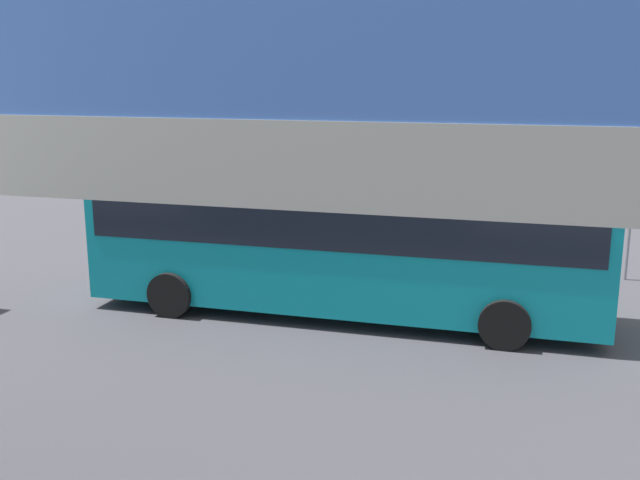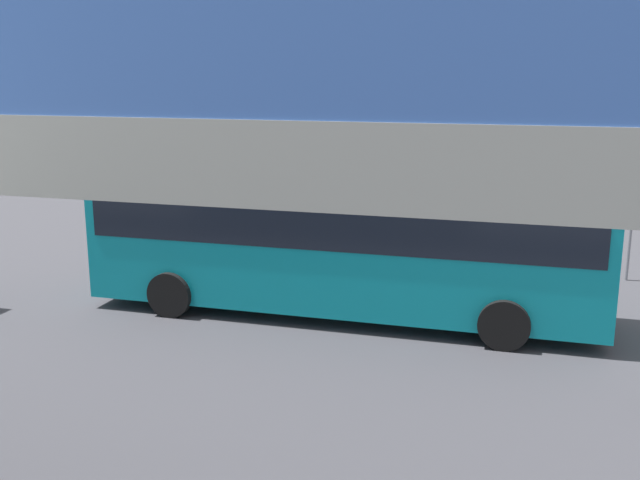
{
  "view_description": "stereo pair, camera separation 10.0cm",
  "coord_description": "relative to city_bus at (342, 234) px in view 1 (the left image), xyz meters",
  "views": [
    {
      "loc": [
        -5.03,
        16.28,
        5.52
      ],
      "look_at": [
        -0.47,
        0.06,
        1.6
      ],
      "focal_mm": 41.59,
      "sensor_mm": 36.0,
      "label": 1
    },
    {
      "loc": [
        -5.13,
        16.25,
        5.52
      ],
      "look_at": [
        -0.47,
        0.06,
        1.6
      ],
      "focal_mm": 41.59,
      "sensor_mm": 36.0,
      "label": 2
    }
  ],
  "objects": [
    {
      "name": "lane_dash_left",
      "position": [
        1.1,
        -3.95,
        -1.88
      ],
      "size": [
        2.0,
        0.2,
        0.01
      ],
      "primitive_type": "cube",
      "color": "silver",
      "rests_on": "ground"
    },
    {
      "name": "traffic_sign",
      "position": [
        -6.62,
        -4.75,
        0.01
      ],
      "size": [
        0.08,
        0.6,
        2.8
      ],
      "color": "slate",
      "rests_on": "ground"
    },
    {
      "name": "lane_dash_centre",
      "position": [
        5.1,
        -3.95,
        -1.88
      ],
      "size": [
        2.0,
        0.2,
        0.01
      ],
      "primitive_type": "cube",
      "color": "silver",
      "rests_on": "ground"
    },
    {
      "name": "lane_dash_leftmost",
      "position": [
        -2.9,
        -3.95,
        -1.88
      ],
      "size": [
        2.0,
        0.2,
        0.01
      ],
      "primitive_type": "cube",
      "color": "silver",
      "rests_on": "ground"
    },
    {
      "name": "city_bus",
      "position": [
        0.0,
        0.0,
        0.0
      ],
      "size": [
        11.54,
        2.85,
        3.15
      ],
      "color": "#0C8493",
      "rests_on": "ground"
    },
    {
      "name": "ground",
      "position": [
        1.1,
        -0.49,
        -1.88
      ],
      "size": [
        80.0,
        80.0,
        0.0
      ],
      "primitive_type": "plane",
      "color": "#38383D"
    }
  ]
}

